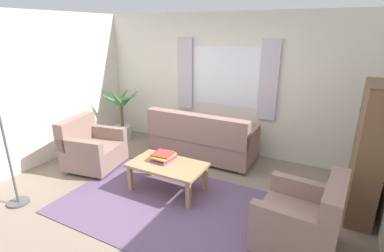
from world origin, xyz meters
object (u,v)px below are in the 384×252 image
(book_stack_on_table, at_px, (164,157))
(potted_plant, at_px, (122,117))
(armchair_left, at_px, (91,148))
(armchair_right, at_px, (303,220))
(coffee_table, at_px, (167,167))
(couch, at_px, (202,140))
(bookshelf, at_px, (364,157))

(book_stack_on_table, relative_size, potted_plant, 0.28)
(armchair_left, distance_m, potted_plant, 1.37)
(armchair_right, xyz_separation_m, coffee_table, (-1.93, 0.33, 0.03))
(armchair_left, bearing_deg, book_stack_on_table, -98.16)
(armchair_right, height_order, book_stack_on_table, armchair_right)
(couch, xyz_separation_m, coffee_table, (0.05, -1.25, 0.01))
(book_stack_on_table, bearing_deg, potted_plant, 146.45)
(book_stack_on_table, distance_m, potted_plant, 2.27)
(book_stack_on_table, bearing_deg, bookshelf, 13.31)
(armchair_right, bearing_deg, bookshelf, 156.71)
(armchair_left, relative_size, bookshelf, 0.56)
(book_stack_on_table, xyz_separation_m, potted_plant, (-1.89, 1.25, 0.01))
(bookshelf, bearing_deg, armchair_right, 152.49)
(potted_plant, bearing_deg, armchair_right, -23.02)
(armchair_left, distance_m, bookshelf, 4.12)
(couch, relative_size, armchair_right, 2.12)
(armchair_right, distance_m, bookshelf, 1.25)
(couch, xyz_separation_m, potted_plant, (-1.96, 0.09, 0.14))
(couch, height_order, armchair_right, couch)
(couch, relative_size, coffee_table, 1.73)
(book_stack_on_table, bearing_deg, couch, 86.38)
(armchair_left, bearing_deg, bookshelf, -90.65)
(couch, bearing_deg, book_stack_on_table, 86.38)
(book_stack_on_table, bearing_deg, coffee_table, -36.86)
(couch, height_order, armchair_left, couch)
(couch, distance_m, potted_plant, 1.97)
(couch, distance_m, book_stack_on_table, 1.17)
(couch, height_order, coffee_table, couch)
(potted_plant, bearing_deg, coffee_table, -33.76)
(coffee_table, xyz_separation_m, bookshelf, (2.47, 0.70, 0.42))
(armchair_right, bearing_deg, couch, -124.43)
(potted_plant, bearing_deg, book_stack_on_table, -33.55)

